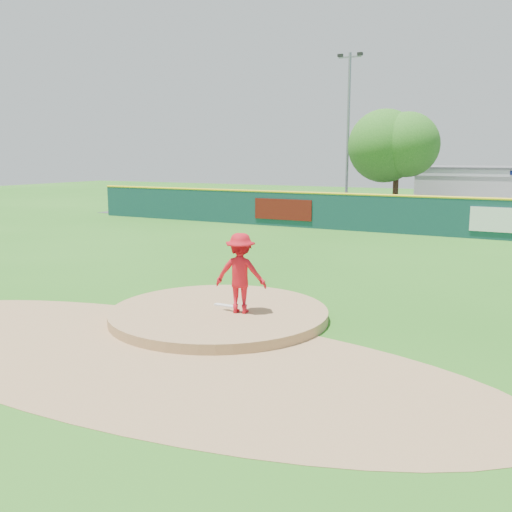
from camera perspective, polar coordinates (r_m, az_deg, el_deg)
The scene contains 12 objects.
ground at distance 14.55m, azimuth -3.72°, elevation -6.26°, with size 120.00×120.00×0.00m, color #286B19.
pitchers_mound at distance 14.55m, azimuth -3.72°, elevation -6.26°, with size 5.50×5.50×0.50m, color #9E774C.
pitching_rubber at distance 14.73m, azimuth -3.11°, elevation -4.97°, with size 0.60×0.15×0.04m, color white.
infield_dirt_arc at distance 12.23m, azimuth -11.21°, elevation -9.62°, with size 15.40×15.40×0.01m, color #9E774C.
parking_lot at distance 39.77m, azimuth 17.17°, elevation 3.70°, with size 44.00×16.00×0.02m, color #38383A.
pitcher at distance 13.95m, azimuth -1.55°, elevation -1.72°, with size 1.28×0.73×1.97m, color red.
van at distance 34.81m, azimuth 17.47°, elevation 4.00°, with size 2.27×4.93×1.37m, color white.
fence_banners at distance 31.01m, azimuth 12.83°, elevation 4.08°, with size 15.65×0.04×1.20m.
playground_slide at distance 41.76m, azimuth -5.36°, elevation 5.37°, with size 0.92×2.60×1.43m.
outfield_fence at distance 30.91m, azimuth 14.08°, elevation 4.17°, with size 40.00×0.14×2.07m.
deciduous_tree at distance 38.05m, azimuth 13.94°, elevation 10.45°, with size 5.60×5.60×7.36m.
light_pole_left at distance 41.15m, azimuth 9.20°, elevation 12.64°, with size 1.75×0.25×11.00m.
Camera 1 is at (7.36, -11.87, 4.07)m, focal length 40.00 mm.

